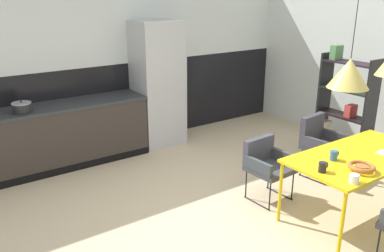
{
  "coord_description": "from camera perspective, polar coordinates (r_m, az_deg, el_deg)",
  "views": [
    {
      "loc": [
        -2.55,
        -2.87,
        2.42
      ],
      "look_at": [
        -0.1,
        0.7,
        0.94
      ],
      "focal_mm": 37.77,
      "sensor_mm": 36.0,
      "label": 1
    }
  ],
  "objects": [
    {
      "name": "ground_plane",
      "position": [
        4.54,
        6.17,
        -13.53
      ],
      "size": [
        8.65,
        8.65,
        0.0
      ],
      "primitive_type": "plane",
      "color": "#C3AF8B"
    },
    {
      "name": "back_wall_splashback_dark",
      "position": [
        6.6,
        -10.5,
        3.01
      ],
      "size": [
        6.65,
        0.12,
        1.31
      ],
      "primitive_type": "cube",
      "color": "black",
      "rests_on": "ground"
    },
    {
      "name": "back_wall_panel_upper",
      "position": [
        6.38,
        -11.22,
        14.41
      ],
      "size": [
        6.65,
        0.12,
        1.31
      ],
      "primitive_type": "cube",
      "color": "silver",
      "rests_on": "back_wall_splashback_dark"
    },
    {
      "name": "kitchen_counter",
      "position": [
        5.91,
        -22.22,
        -2.11
      ],
      "size": [
        3.38,
        0.63,
        0.9
      ],
      "color": "#332D27",
      "rests_on": "ground"
    },
    {
      "name": "refrigerator_column",
      "position": [
        6.45,
        -4.84,
        5.91
      ],
      "size": [
        0.71,
        0.6,
        1.97
      ],
      "primitive_type": "cube",
      "color": "#ADAFB2",
      "rests_on": "ground"
    },
    {
      "name": "dining_table",
      "position": [
        4.73,
        22.7,
        -4.28
      ],
      "size": [
        1.66,
        0.85,
        0.73
      ],
      "color": "gold",
      "rests_on": "ground"
    },
    {
      "name": "armchair_by_stool",
      "position": [
        4.9,
        10.42,
        -4.85
      ],
      "size": [
        0.51,
        0.5,
        0.74
      ],
      "rotation": [
        0.0,
        0.0,
        3.2
      ],
      "color": "#37393F",
      "rests_on": "ground"
    },
    {
      "name": "armchair_facing_counter",
      "position": [
        5.66,
        17.49,
        -1.68
      ],
      "size": [
        0.53,
        0.52,
        0.82
      ],
      "rotation": [
        0.0,
        0.0,
        3.26
      ],
      "color": "#37393F",
      "rests_on": "ground"
    },
    {
      "name": "fruit_bowl",
      "position": [
        4.29,
        22.81,
        -5.35
      ],
      "size": [
        0.26,
        0.26,
        0.07
      ],
      "color": "#B2662D",
      "rests_on": "dining_table"
    },
    {
      "name": "mug_white_ceramic",
      "position": [
        4.02,
        21.94,
        -6.91
      ],
      "size": [
        0.13,
        0.09,
        0.09
      ],
      "color": "white",
      "rests_on": "dining_table"
    },
    {
      "name": "mug_wide_latte",
      "position": [
        4.45,
        19.4,
        -3.93
      ],
      "size": [
        0.12,
        0.08,
        0.1
      ],
      "color": "#335B93",
      "rests_on": "dining_table"
    },
    {
      "name": "mug_glass_clear",
      "position": [
        4.14,
        17.98,
        -5.54
      ],
      "size": [
        0.12,
        0.08,
        0.1
      ],
      "color": "black",
      "rests_on": "dining_table"
    },
    {
      "name": "cooking_pot",
      "position": [
        5.65,
        -22.9,
        2.41
      ],
      "size": [
        0.25,
        0.25,
        0.16
      ],
      "color": "black",
      "rests_on": "kitchen_counter"
    },
    {
      "name": "open_shelf_unit",
      "position": [
        6.33,
        20.65,
        2.89
      ],
      "size": [
        0.3,
        0.81,
        1.65
      ],
      "rotation": [
        0.0,
        0.0,
        -1.57
      ],
      "color": "black",
      "rests_on": "ground"
    },
    {
      "name": "pendant_lamp_over_table_near",
      "position": [
        4.21,
        21.3,
        6.94
      ],
      "size": [
        0.4,
        0.4,
        1.07
      ],
      "color": "black"
    }
  ]
}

